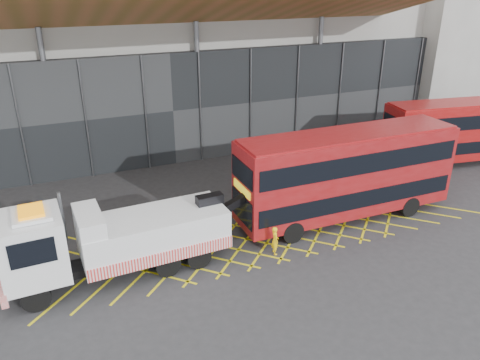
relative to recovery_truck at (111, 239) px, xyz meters
name	(u,v)px	position (x,y,z in m)	size (l,w,h in m)	color
ground_plane	(199,241)	(4.53, 1.31, -1.91)	(120.00, 120.00, 0.00)	#2B2B2E
road_markings	(267,226)	(8.53, 1.31, -1.91)	(24.76, 7.16, 0.01)	yellow
construction_building	(145,29)	(6.45, 19.70, 7.06)	(55.00, 23.97, 18.00)	gray
east_building	(455,7)	(36.53, 17.31, 8.09)	(15.00, 12.00, 20.00)	gray
recovery_truck	(111,239)	(0.00, 0.00, 0.00)	(11.90, 3.23, 4.14)	black
bus_towed	(346,172)	(13.01, 0.59, 0.94)	(12.66, 3.06, 5.14)	maroon
bus_second	(461,129)	(25.82, 4.59, 0.67)	(11.69, 4.45, 4.65)	maroon
worker	(275,240)	(7.67, -1.31, -1.16)	(0.55, 0.36, 1.50)	yellow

